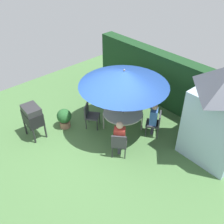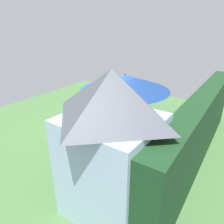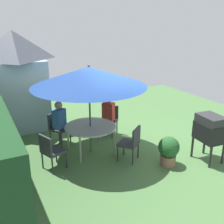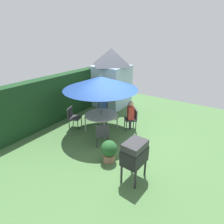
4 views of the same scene
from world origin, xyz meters
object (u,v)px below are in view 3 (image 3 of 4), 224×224
object	(u,v)px
potted_plant_by_shed	(169,150)
garden_shed	(17,80)
chair_toward_hedge	(50,150)
chair_far_side	(57,126)
bbq_grill	(210,129)
chair_near_shed	(110,118)
patio_table	(90,128)
patio_umbrella	(89,76)
chair_toward_house	(131,142)
person_in_red	(108,111)
person_in_blue	(59,118)

from	to	relation	value
potted_plant_by_shed	garden_shed	bearing A→B (deg)	33.00
chair_toward_hedge	chair_far_side	bearing A→B (deg)	-22.42
bbq_grill	chair_near_shed	xyz separation A→B (m)	(2.63, 1.44, -0.33)
patio_table	patio_umbrella	xyz separation A→B (m)	(0.00, -0.00, 1.37)
chair_near_shed	chair_far_side	distance (m)	1.62
patio_umbrella	chair_far_side	distance (m)	1.91
bbq_grill	chair_far_side	world-z (taller)	bbq_grill
bbq_grill	chair_toward_house	distance (m)	1.95
patio_umbrella	chair_near_shed	world-z (taller)	patio_umbrella
chair_toward_house	potted_plant_by_shed	distance (m)	0.92
chair_toward_hedge	person_in_red	bearing A→B (deg)	-59.76
bbq_grill	chair_far_side	size ratio (longest dim) A/B	1.33
chair_toward_house	person_in_blue	distance (m)	2.23
chair_near_shed	person_in_red	bearing A→B (deg)	130.58
patio_table	chair_near_shed	bearing A→B (deg)	-49.42
chair_toward_hedge	chair_near_shed	bearing A→B (deg)	-59.42
patio_umbrella	garden_shed	bearing A→B (deg)	26.15
person_in_blue	patio_umbrella	bearing A→B (deg)	-146.52
patio_umbrella	potted_plant_by_shed	xyz separation A→B (m)	(-1.51, -1.42, -1.66)
patio_umbrella	person_in_blue	distance (m)	1.65
garden_shed	bbq_grill	bearing A→B (deg)	-140.11
bbq_grill	chair_toward_house	bearing A→B (deg)	63.44
chair_toward_house	potted_plant_by_shed	xyz separation A→B (m)	(-0.59, -0.70, -0.12)
potted_plant_by_shed	bbq_grill	bearing A→B (deg)	-104.66
patio_umbrella	chair_near_shed	bearing A→B (deg)	-49.42
bbq_grill	person_in_blue	distance (m)	4.01
chair_toward_hedge	chair_toward_house	xyz separation A→B (m)	(-0.48, -1.91, 0.00)
bbq_grill	patio_umbrella	bearing A→B (deg)	53.88
bbq_grill	person_in_blue	size ratio (longest dim) A/B	0.95
patio_table	potted_plant_by_shed	distance (m)	2.09
chair_toward_house	chair_toward_hedge	bearing A→B (deg)	76.06
patio_umbrella	chair_toward_house	bearing A→B (deg)	-141.98
patio_table	chair_toward_house	xyz separation A→B (m)	(-0.92, -0.72, -0.17)
patio_umbrella	person_in_blue	xyz separation A→B (m)	(0.87, 0.58, -1.28)
bbq_grill	garden_shed	bearing A→B (deg)	39.89
chair_toward_hedge	person_in_red	size ratio (longest dim) A/B	0.71
person_in_blue	chair_toward_hedge	bearing A→B (deg)	154.78
bbq_grill	chair_toward_house	xyz separation A→B (m)	(0.86, 1.72, -0.33)
chair_toward_hedge	potted_plant_by_shed	distance (m)	2.83
chair_near_shed	garden_shed	bearing A→B (deg)	50.95
patio_table	chair_toward_hedge	size ratio (longest dim) A/B	1.51
patio_table	chair_near_shed	world-z (taller)	chair_near_shed
patio_table	potted_plant_by_shed	xyz separation A→B (m)	(-1.51, -1.42, -0.29)
patio_umbrella	potted_plant_by_shed	bearing A→B (deg)	-136.82
garden_shed	chair_toward_hedge	xyz separation A→B (m)	(-3.20, -0.16, -1.06)
chair_far_side	patio_table	bearing A→B (deg)	-146.52
potted_plant_by_shed	chair_far_side	bearing A→B (deg)	39.76
potted_plant_by_shed	person_in_red	world-z (taller)	person_in_red
chair_far_side	chair_toward_hedge	size ratio (longest dim) A/B	1.00
person_in_red	chair_near_shed	bearing A→B (deg)	-49.42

